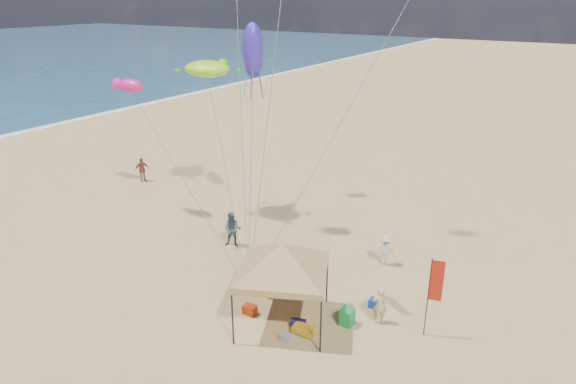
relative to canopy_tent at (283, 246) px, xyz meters
name	(u,v)px	position (x,y,z in m)	size (l,w,h in m)	color
ground	(251,300)	(-2.00, 0.54, -3.38)	(280.00, 280.00, 0.00)	tan
canopy_tent	(283,246)	(0.00, 0.00, 0.00)	(6.00, 6.00, 4.06)	black
feather_flag	(434,286)	(5.21, 2.25, -1.17)	(0.49, 0.17, 3.32)	black
cooler_red	(250,310)	(-1.44, -0.28, -3.19)	(0.54, 0.38, 0.38)	#AE2F0D
cooler_blue	(376,304)	(2.75, 2.89, -3.19)	(0.54, 0.38, 0.38)	navy
bag_navy	(298,323)	(0.70, 0.04, -3.20)	(0.36, 0.36, 0.60)	#130D3B
bag_orange	(300,265)	(-1.60, 3.96, -3.20)	(0.36, 0.36, 0.60)	#D6980B
chair_green	(347,317)	(2.25, 1.20, -3.03)	(0.50, 0.50, 0.70)	#177F37
chair_yellow	(267,288)	(-1.65, 1.26, -3.03)	(0.50, 0.50, 0.70)	gold
crate_grey	(285,337)	(0.71, -0.95, -3.24)	(0.34, 0.30, 0.28)	gray
beach_cart	(304,330)	(1.13, -0.25, -3.18)	(0.90, 0.50, 0.24)	#C48615
person_near_a	(379,305)	(3.24, 2.02, -2.60)	(0.57, 0.37, 1.56)	tan
person_near_b	(233,230)	(-5.76, 4.14, -2.44)	(0.91, 0.71, 1.87)	#39464E
person_near_c	(386,250)	(1.65, 6.57, -2.61)	(0.99, 0.57, 1.53)	beige
person_far_a	(142,169)	(-17.22, 8.56, -2.53)	(1.00, 0.41, 1.70)	#964139
turtle_kite	(207,69)	(-9.71, 7.39, 5.03)	(2.71, 2.16, 0.90)	#A3EE1E
fish_kite	(131,86)	(-13.24, 4.97, 4.13)	(1.76, 0.88, 0.78)	#D71C8C
squid_kite	(253,51)	(-6.12, 6.79, 6.25)	(1.05, 1.05, 2.74)	#3527B2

